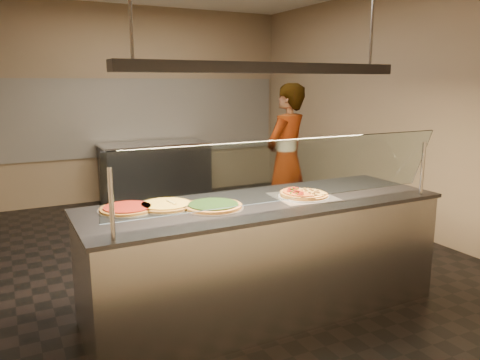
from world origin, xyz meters
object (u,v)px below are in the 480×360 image
serving_counter (264,257)px  pizza_cheese (166,205)px  sneeze_guard (290,171)px  perforated_tray (304,196)px  pizza_tomato (127,208)px  pizza_spatula (178,203)px  pizza_spinach (213,206)px  half_pizza_sausage (313,193)px  heat_lamp_housing (266,68)px  prep_table (155,172)px  half_pizza_pepperoni (294,194)px  worker (286,158)px

serving_counter → pizza_cheese: size_ratio=6.46×
sneeze_guard → perforated_tray: size_ratio=5.05×
pizza_tomato → pizza_spatula: 0.37m
pizza_tomato → pizza_spatula: bearing=-14.5°
pizza_cheese → pizza_tomato: (-0.28, 0.04, -0.00)m
pizza_spinach → half_pizza_sausage: bearing=-2.2°
sneeze_guard → heat_lamp_housing: bearing=90.0°
serving_counter → half_pizza_sausage: half_pizza_sausage is taller
pizza_spinach → prep_table: (0.73, 3.88, -0.48)m
pizza_cheese → pizza_spatula: bearing=-31.9°
pizza_tomato → pizza_spatula: (0.36, -0.09, 0.01)m
heat_lamp_housing → prep_table: bearing=85.8°
heat_lamp_housing → pizza_tomato: bearing=167.3°
prep_table → perforated_tray: bearing=-89.2°
pizza_spatula → prep_table: (0.95, 3.74, -0.49)m
pizza_tomato → heat_lamp_housing: 1.46m
pizza_spinach → prep_table: 3.97m
half_pizza_pepperoni → pizza_tomato: 1.31m
worker → heat_lamp_housing: bearing=28.1°
pizza_tomato → half_pizza_sausage: bearing=-10.3°
half_pizza_pepperoni → worker: 2.08m
half_pizza_pepperoni → heat_lamp_housing: heat_lamp_housing is taller
pizza_tomato → worker: 2.80m
pizza_spatula → sneeze_guard: bearing=-35.8°
prep_table → worker: 2.41m
sneeze_guard → pizza_spatula: (-0.67, 0.48, -0.27)m
pizza_tomato → worker: bearing=32.9°
pizza_tomato → prep_table: (1.31, 3.64, -0.48)m
worker → heat_lamp_housing: heat_lamp_housing is taller
serving_counter → half_pizza_sausage: 0.66m
pizza_tomato → half_pizza_pepperoni: bearing=-11.7°
half_pizza_pepperoni → heat_lamp_housing: bearing=172.3°
half_pizza_pepperoni → heat_lamp_housing: size_ratio=0.18×
half_pizza_pepperoni → half_pizza_sausage: size_ratio=1.00×
half_pizza_pepperoni → pizza_cheese: bearing=167.4°
sneeze_guard → pizza_tomato: bearing=150.9°
sneeze_guard → prep_table: 4.29m
half_pizza_sausage → pizza_tomato: 1.49m
serving_counter → pizza_spatula: bearing=168.3°
sneeze_guard → heat_lamp_housing: size_ratio=1.14×
sneeze_guard → pizza_spatula: sneeze_guard is taller
prep_table → heat_lamp_housing: heat_lamp_housing is taller
perforated_tray → pizza_tomato: size_ratio=1.22×
worker → prep_table: bearing=-88.8°
pizza_tomato → pizza_spinach: bearing=-21.8°
pizza_tomato → prep_table: size_ratio=0.26×
half_pizza_pepperoni → prep_table: half_pizza_pepperoni is taller
pizza_spinach → sneeze_guard: bearing=-37.4°
pizza_cheese → prep_table: 3.86m
pizza_spatula → heat_lamp_housing: size_ratio=0.10×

